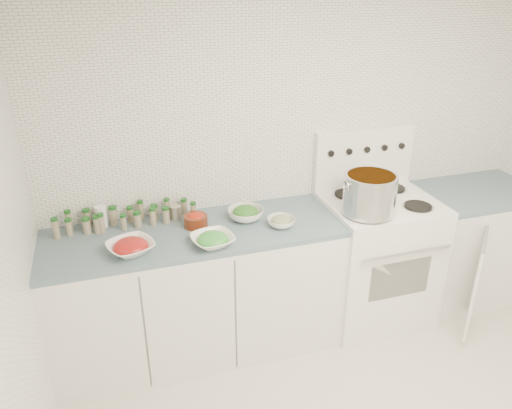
# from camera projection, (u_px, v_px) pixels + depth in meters

# --- Properties ---
(room_walls) EXTENTS (3.54, 3.04, 2.52)m
(room_walls) POSITION_uv_depth(u_px,v_px,m) (444.00, 192.00, 2.01)
(room_walls) COLOR white
(room_walls) RESTS_ON ground
(counter_left) EXTENTS (1.85, 0.62, 0.90)m
(counter_left) POSITION_uv_depth(u_px,v_px,m) (198.00, 291.00, 3.29)
(counter_left) COLOR white
(counter_left) RESTS_ON ground
(stove) EXTENTS (0.76, 0.70, 1.36)m
(stove) POSITION_uv_depth(u_px,v_px,m) (374.00, 255.00, 3.62)
(stove) COLOR white
(stove) RESTS_ON ground
(counter_right) EXTENTS (0.89, 0.92, 0.90)m
(counter_right) POSITION_uv_depth(u_px,v_px,m) (468.00, 244.00, 3.86)
(counter_right) COLOR white
(counter_right) RESTS_ON ground
(stock_pot) EXTENTS (0.36, 0.34, 0.26)m
(stock_pot) POSITION_uv_depth(u_px,v_px,m) (370.00, 192.00, 3.18)
(stock_pot) COLOR silver
(stock_pot) RESTS_ON stove
(bowl_tomato) EXTENTS (0.33, 0.33, 0.09)m
(bowl_tomato) POSITION_uv_depth(u_px,v_px,m) (131.00, 247.00, 2.85)
(bowl_tomato) COLOR white
(bowl_tomato) RESTS_ON counter_left
(bowl_snowpea) EXTENTS (0.29, 0.29, 0.08)m
(bowl_snowpea) POSITION_uv_depth(u_px,v_px,m) (213.00, 240.00, 2.93)
(bowl_snowpea) COLOR white
(bowl_snowpea) RESTS_ON counter_left
(bowl_broccoli) EXTENTS (0.23, 0.23, 0.09)m
(bowl_broccoli) POSITION_uv_depth(u_px,v_px,m) (246.00, 213.00, 3.23)
(bowl_broccoli) COLOR white
(bowl_broccoli) RESTS_ON counter_left
(bowl_zucchini) EXTENTS (0.23, 0.23, 0.07)m
(bowl_zucchini) POSITION_uv_depth(u_px,v_px,m) (281.00, 221.00, 3.14)
(bowl_zucchini) COLOR white
(bowl_zucchini) RESTS_ON counter_left
(bowl_pepper) EXTENTS (0.15, 0.15, 0.09)m
(bowl_pepper) POSITION_uv_depth(u_px,v_px,m) (196.00, 220.00, 3.14)
(bowl_pepper) COLOR #59200F
(bowl_pepper) RESTS_ON counter_left
(salt_canister) EXTENTS (0.07, 0.07, 0.14)m
(salt_canister) POSITION_uv_depth(u_px,v_px,m) (101.00, 217.00, 3.12)
(salt_canister) COLOR white
(salt_canister) RESTS_ON counter_left
(tin_can) EXTENTS (0.09, 0.09, 0.10)m
(tin_can) POSITION_uv_depth(u_px,v_px,m) (176.00, 213.00, 3.22)
(tin_can) COLOR #9C9784
(tin_can) RESTS_ON counter_left
(spice_cluster) EXTENTS (0.88, 0.15, 0.14)m
(spice_cluster) POSITION_uv_depth(u_px,v_px,m) (122.00, 218.00, 3.13)
(spice_cluster) COLOR gray
(spice_cluster) RESTS_ON counter_left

